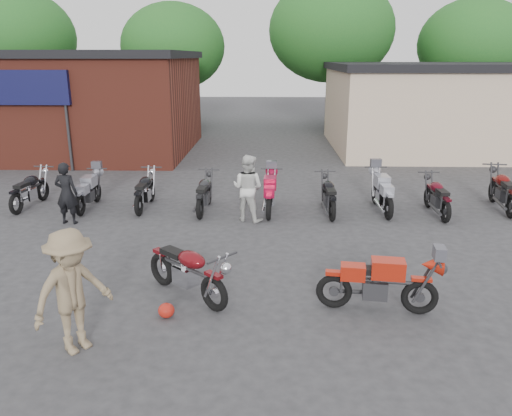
{
  "coord_description": "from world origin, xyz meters",
  "views": [
    {
      "loc": [
        0.56,
        -7.9,
        4.06
      ],
      "look_at": [
        0.28,
        2.45,
        0.9
      ],
      "focal_mm": 35.0,
      "sensor_mm": 36.0,
      "label": 1
    }
  ],
  "objects_px": {
    "person_dark": "(66,193)",
    "row_bike_1": "(88,190)",
    "sportbike": "(380,280)",
    "row_bike_3": "(204,192)",
    "row_bike_5": "(329,194)",
    "vintage_motorcycle": "(188,268)",
    "person_tan": "(72,292)",
    "person_light": "(248,188)",
    "row_bike_8": "(503,188)",
    "helmet": "(166,310)",
    "row_bike_4": "(270,192)",
    "row_bike_0": "(30,188)",
    "row_bike_6": "(382,190)",
    "row_bike_7": "(437,195)",
    "row_bike_2": "(145,189)"
  },
  "relations": [
    {
      "from": "row_bike_7",
      "to": "row_bike_8",
      "type": "xyz_separation_m",
      "value": [
        1.94,
        0.5,
        0.06
      ]
    },
    {
      "from": "row_bike_1",
      "to": "row_bike_7",
      "type": "distance_m",
      "value": 9.45
    },
    {
      "from": "sportbike",
      "to": "helmet",
      "type": "xyz_separation_m",
      "value": [
        -3.47,
        -0.31,
        -0.43
      ]
    },
    {
      "from": "person_tan",
      "to": "row_bike_8",
      "type": "relative_size",
      "value": 0.88
    },
    {
      "from": "row_bike_5",
      "to": "row_bike_7",
      "type": "bearing_deg",
      "value": -92.68
    },
    {
      "from": "sportbike",
      "to": "row_bike_1",
      "type": "distance_m",
      "value": 8.86
    },
    {
      "from": "person_tan",
      "to": "row_bike_3",
      "type": "relative_size",
      "value": 0.97
    },
    {
      "from": "person_light",
      "to": "vintage_motorcycle",
      "type": "bearing_deg",
      "value": 102.7
    },
    {
      "from": "sportbike",
      "to": "helmet",
      "type": "distance_m",
      "value": 3.51
    },
    {
      "from": "row_bike_7",
      "to": "row_bike_0",
      "type": "bearing_deg",
      "value": 87.26
    },
    {
      "from": "sportbike",
      "to": "row_bike_4",
      "type": "relative_size",
      "value": 0.98
    },
    {
      "from": "vintage_motorcycle",
      "to": "row_bike_7",
      "type": "bearing_deg",
      "value": 82.22
    },
    {
      "from": "helmet",
      "to": "person_tan",
      "type": "height_order",
      "value": "person_tan"
    },
    {
      "from": "person_light",
      "to": "row_bike_8",
      "type": "xyz_separation_m",
      "value": [
        6.94,
        1.12,
        -0.25
      ]
    },
    {
      "from": "person_light",
      "to": "person_tan",
      "type": "xyz_separation_m",
      "value": [
        -2.2,
        -6.0,
        0.06
      ]
    },
    {
      "from": "helmet",
      "to": "row_bike_4",
      "type": "height_order",
      "value": "row_bike_4"
    },
    {
      "from": "row_bike_0",
      "to": "row_bike_5",
      "type": "bearing_deg",
      "value": -87.57
    },
    {
      "from": "person_tan",
      "to": "row_bike_8",
      "type": "xyz_separation_m",
      "value": [
        9.13,
        7.12,
        -0.31
      ]
    },
    {
      "from": "person_dark",
      "to": "row_bike_8",
      "type": "height_order",
      "value": "person_dark"
    },
    {
      "from": "row_bike_3",
      "to": "row_bike_5",
      "type": "relative_size",
      "value": 1.01
    },
    {
      "from": "row_bike_6",
      "to": "row_bike_7",
      "type": "height_order",
      "value": "row_bike_6"
    },
    {
      "from": "person_dark",
      "to": "person_light",
      "type": "distance_m",
      "value": 4.53
    },
    {
      "from": "person_tan",
      "to": "row_bike_5",
      "type": "relative_size",
      "value": 0.98
    },
    {
      "from": "person_dark",
      "to": "row_bike_1",
      "type": "xyz_separation_m",
      "value": [
        0.07,
        1.31,
        -0.25
      ]
    },
    {
      "from": "row_bike_4",
      "to": "person_tan",
      "type": "bearing_deg",
      "value": 160.28
    },
    {
      "from": "helmet",
      "to": "row_bike_5",
      "type": "distance_m",
      "value": 6.59
    },
    {
      "from": "row_bike_1",
      "to": "row_bike_6",
      "type": "bearing_deg",
      "value": -90.8
    },
    {
      "from": "sportbike",
      "to": "row_bike_8",
      "type": "distance_m",
      "value": 7.44
    },
    {
      "from": "person_light",
      "to": "row_bike_1",
      "type": "relative_size",
      "value": 0.93
    },
    {
      "from": "person_dark",
      "to": "row_bike_5",
      "type": "bearing_deg",
      "value": -166.24
    },
    {
      "from": "person_light",
      "to": "row_bike_3",
      "type": "xyz_separation_m",
      "value": [
        -1.21,
        0.75,
        -0.31
      ]
    },
    {
      "from": "row_bike_3",
      "to": "row_bike_4",
      "type": "height_order",
      "value": "row_bike_4"
    },
    {
      "from": "person_light",
      "to": "row_bike_5",
      "type": "bearing_deg",
      "value": -138.97
    },
    {
      "from": "row_bike_0",
      "to": "row_bike_1",
      "type": "relative_size",
      "value": 1.03
    },
    {
      "from": "row_bike_7",
      "to": "row_bike_2",
      "type": "bearing_deg",
      "value": 86.59
    },
    {
      "from": "person_light",
      "to": "row_bike_6",
      "type": "bearing_deg",
      "value": -142.51
    },
    {
      "from": "person_dark",
      "to": "row_bike_7",
      "type": "relative_size",
      "value": 0.84
    },
    {
      "from": "person_tan",
      "to": "row_bike_0",
      "type": "bearing_deg",
      "value": 68.84
    },
    {
      "from": "row_bike_4",
      "to": "row_bike_0",
      "type": "bearing_deg",
      "value": 90.25
    },
    {
      "from": "row_bike_2",
      "to": "row_bike_1",
      "type": "bearing_deg",
      "value": 93.07
    },
    {
      "from": "row_bike_3",
      "to": "row_bike_6",
      "type": "bearing_deg",
      "value": -85.99
    },
    {
      "from": "vintage_motorcycle",
      "to": "person_tan",
      "type": "distance_m",
      "value": 2.14
    },
    {
      "from": "vintage_motorcycle",
      "to": "row_bike_8",
      "type": "distance_m",
      "value": 9.53
    },
    {
      "from": "person_tan",
      "to": "row_bike_6",
      "type": "distance_m",
      "value": 9.0
    },
    {
      "from": "vintage_motorcycle",
      "to": "person_light",
      "type": "distance_m",
      "value": 4.45
    },
    {
      "from": "row_bike_2",
      "to": "row_bike_7",
      "type": "relative_size",
      "value": 1.01
    },
    {
      "from": "person_dark",
      "to": "row_bike_1",
      "type": "relative_size",
      "value": 0.86
    },
    {
      "from": "row_bike_1",
      "to": "row_bike_5",
      "type": "bearing_deg",
      "value": -92.75
    },
    {
      "from": "row_bike_3",
      "to": "helmet",
      "type": "bearing_deg",
      "value": -176.54
    },
    {
      "from": "row_bike_0",
      "to": "row_bike_3",
      "type": "relative_size",
      "value": 1.0
    }
  ]
}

